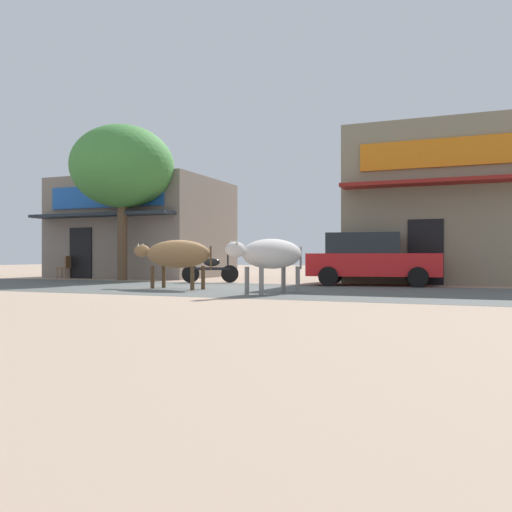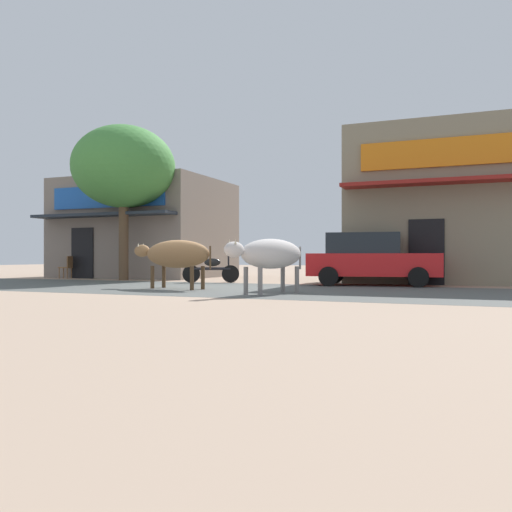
# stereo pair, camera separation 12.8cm
# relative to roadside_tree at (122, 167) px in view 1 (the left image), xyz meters

# --- Properties ---
(ground) EXTENTS (80.00, 80.00, 0.00)m
(ground) POSITION_rel_roadside_tree_xyz_m (4.93, -3.57, -4.33)
(ground) COLOR tan
(asphalt_road) EXTENTS (72.00, 6.10, 0.00)m
(asphalt_road) POSITION_rel_roadside_tree_xyz_m (4.93, -3.57, -4.33)
(asphalt_road) COLOR #515451
(asphalt_road) RESTS_ON ground
(storefront_left_cafe) EXTENTS (6.76, 6.39, 4.28)m
(storefront_left_cafe) POSITION_rel_roadside_tree_xyz_m (-1.33, 3.51, -2.18)
(storefront_left_cafe) COLOR gray
(storefront_left_cafe) RESTS_ON ground
(storefront_right_club) EXTENTS (6.72, 6.39, 5.37)m
(storefront_right_club) POSITION_rel_roadside_tree_xyz_m (11.66, 3.52, -1.64)
(storefront_right_club) COLOR gray
(storefront_right_club) RESTS_ON ground
(roadside_tree) EXTENTS (3.93, 3.93, 5.92)m
(roadside_tree) POSITION_rel_roadside_tree_xyz_m (0.00, 0.00, 0.00)
(roadside_tree) COLOR brown
(roadside_tree) RESTS_ON ground
(parked_hatchback_car) EXTENTS (4.22, 2.28, 1.64)m
(parked_hatchback_car) POSITION_rel_roadside_tree_xyz_m (9.46, -0.22, -3.49)
(parked_hatchback_car) COLOR red
(parked_hatchback_car) RESTS_ON ground
(parked_motorcycle) EXTENTS (1.78, 0.97, 1.05)m
(parked_motorcycle) POSITION_rel_roadside_tree_xyz_m (4.04, -0.51, -3.86)
(parked_motorcycle) COLOR black
(parked_motorcycle) RESTS_ON ground
(cow_near_brown) EXTENTS (2.81, 1.07, 1.37)m
(cow_near_brown) POSITION_rel_roadside_tree_xyz_m (4.75, -4.12, -3.37)
(cow_near_brown) COLOR olive
(cow_near_brown) RESTS_ON ground
(cow_far_dark) EXTENTS (1.40, 2.54, 1.33)m
(cow_far_dark) POSITION_rel_roadside_tree_xyz_m (7.94, -5.07, -3.37)
(cow_far_dark) COLOR beige
(cow_far_dark) RESTS_ON ground
(cafe_chair_near_tree) EXTENTS (0.53, 0.53, 0.92)m
(cafe_chair_near_tree) POSITION_rel_roadside_tree_xyz_m (-3.15, 0.46, -3.81)
(cafe_chair_near_tree) COLOR brown
(cafe_chair_near_tree) RESTS_ON ground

